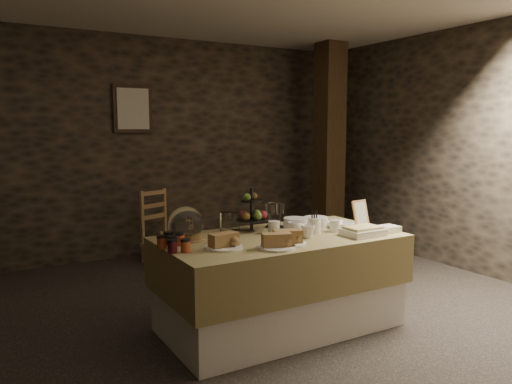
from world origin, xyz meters
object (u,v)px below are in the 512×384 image
buffet_table (280,275)px  timber_column (329,146)px  chair (161,230)px  fruit_stand (253,214)px

buffet_table → timber_column: (2.03, 1.99, 0.89)m
chair → timber_column: 2.38m
chair → fruit_stand: size_ratio=1.88×
buffet_table → timber_column: timber_column is taller
buffet_table → timber_column: size_ratio=0.70×
buffet_table → timber_column: 2.98m
timber_column → chair: bearing=171.7°
buffet_table → chair: bearing=93.3°
chair → timber_column: bearing=-29.7°
buffet_table → chair: size_ratio=2.83×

